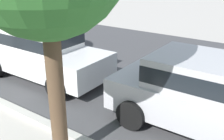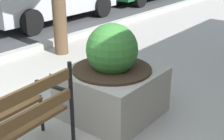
% 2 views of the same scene
% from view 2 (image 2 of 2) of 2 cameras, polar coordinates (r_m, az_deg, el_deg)
% --- Properties ---
extents(concrete_planter, '(1.07, 1.07, 1.18)m').
position_cam_2_polar(concrete_planter, '(3.84, 0.00, -2.04)').
color(concrete_planter, '#A8A399').
rests_on(concrete_planter, ground).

